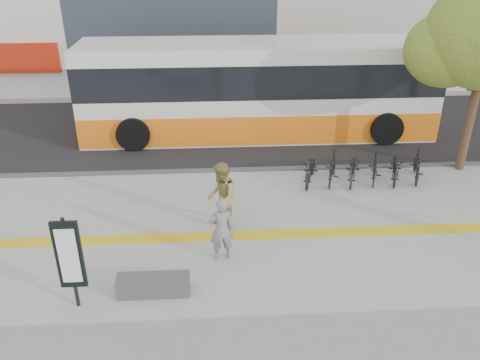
{
  "coord_description": "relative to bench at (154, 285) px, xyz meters",
  "views": [
    {
      "loc": [
        -1.2,
        -9.89,
        7.27
      ],
      "look_at": [
        -0.48,
        2.0,
        1.24
      ],
      "focal_mm": 36.49,
      "sensor_mm": 36.0,
      "label": 1
    }
  ],
  "objects": [
    {
      "name": "ground",
      "position": [
        2.6,
        1.2,
        -0.3
      ],
      "size": [
        120.0,
        120.0,
        0.0
      ],
      "primitive_type": "plane",
      "color": "slate",
      "rests_on": "ground"
    },
    {
      "name": "sidewalk",
      "position": [
        2.6,
        2.7,
        -0.27
      ],
      "size": [
        40.0,
        7.0,
        0.08
      ],
      "primitive_type": "cube",
      "color": "gray",
      "rests_on": "ground"
    },
    {
      "name": "tactile_strip",
      "position": [
        2.6,
        2.2,
        -0.22
      ],
      "size": [
        40.0,
        0.45,
        0.01
      ],
      "primitive_type": "cube",
      "color": "gold",
      "rests_on": "sidewalk"
    },
    {
      "name": "street",
      "position": [
        2.6,
        10.2,
        -0.28
      ],
      "size": [
        40.0,
        8.0,
        0.06
      ],
      "primitive_type": "cube",
      "color": "black",
      "rests_on": "ground"
    },
    {
      "name": "curb",
      "position": [
        2.6,
        6.2,
        -0.23
      ],
      "size": [
        40.0,
        0.25,
        0.14
      ],
      "primitive_type": "cube",
      "color": "#3B3B3D",
      "rests_on": "ground"
    },
    {
      "name": "bench",
      "position": [
        0.0,
        0.0,
        0.0
      ],
      "size": [
        1.6,
        0.45,
        0.45
      ],
      "primitive_type": "cube",
      "color": "#3B3B3D",
      "rests_on": "sidewalk"
    },
    {
      "name": "signboard",
      "position": [
        -1.6,
        -0.31,
        1.06
      ],
      "size": [
        0.55,
        0.1,
        2.2
      ],
      "color": "black",
      "rests_on": "sidewalk"
    },
    {
      "name": "bus",
      "position": [
        3.23,
        9.7,
        1.46
      ],
      "size": [
        13.58,
        3.22,
        3.61
      ],
      "color": "silver",
      "rests_on": "street"
    },
    {
      "name": "bicycle_row",
      "position": [
        6.21,
        5.2,
        0.25
      ],
      "size": [
        4.53,
        1.83,
        1.01
      ],
      "color": "black",
      "rests_on": "sidewalk"
    },
    {
      "name": "seated_woman",
      "position": [
        1.55,
        1.24,
        0.61
      ],
      "size": [
        0.68,
        0.52,
        1.67
      ],
      "primitive_type": "imported",
      "rotation": [
        0.0,
        0.0,
        3.35
      ],
      "color": "black",
      "rests_on": "sidewalk"
    },
    {
      "name": "pedestrian_tan",
      "position": [
        1.58,
        2.61,
        0.74
      ],
      "size": [
        0.77,
        0.96,
        1.93
      ],
      "primitive_type": "imported",
      "rotation": [
        0.0,
        0.0,
        -1.61
      ],
      "color": "olive",
      "rests_on": "sidewalk"
    }
  ]
}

